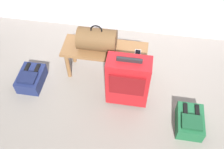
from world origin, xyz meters
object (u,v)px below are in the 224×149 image
object	(u,v)px
suitcase_upright_red	(128,81)
backpack_green	(190,121)
duffel_bag_brown	(97,39)
bench	(105,53)
cell_phone	(138,54)
backpack_navy	(31,78)

from	to	relation	value
suitcase_upright_red	backpack_green	distance (m)	0.80
duffel_bag_brown	backpack_green	size ratio (longest dim) A/B	1.16
bench	duffel_bag_brown	world-z (taller)	duffel_bag_brown
cell_phone	backpack_navy	distance (m)	1.33
suitcase_upright_red	backpack_navy	size ratio (longest dim) A/B	1.90
suitcase_upright_red	bench	bearing A→B (deg)	129.77
cell_phone	backpack_navy	world-z (taller)	cell_phone
backpack_navy	cell_phone	bearing A→B (deg)	12.54
bench	duffel_bag_brown	xyz separation A→B (m)	(-0.09, 0.00, 0.20)
duffel_bag_brown	backpack_green	distance (m)	1.37
bench	suitcase_upright_red	distance (m)	0.50
bench	backpack_navy	size ratio (longest dim) A/B	2.63
suitcase_upright_red	backpack_green	size ratio (longest dim) A/B	1.90
cell_phone	backpack_green	xyz separation A→B (m)	(0.65, -0.58, -0.34)
backpack_navy	backpack_green	bearing A→B (deg)	-9.02
cell_phone	suitcase_upright_red	distance (m)	0.36
duffel_bag_brown	cell_phone	distance (m)	0.49
bench	backpack_green	distance (m)	1.24
duffel_bag_brown	suitcase_upright_red	world-z (taller)	duffel_bag_brown
bench	backpack_green	bearing A→B (deg)	-30.84
cell_phone	suitcase_upright_red	size ratio (longest dim) A/B	0.20
bench	backpack_navy	bearing A→B (deg)	-160.05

